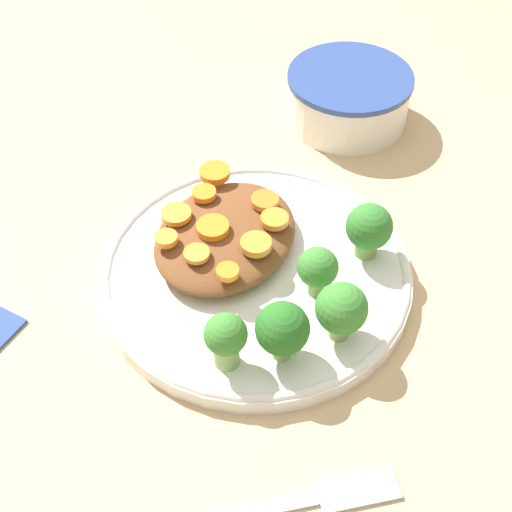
{
  "coord_description": "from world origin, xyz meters",
  "views": [
    {
      "loc": [
        -0.35,
        -0.19,
        0.46
      ],
      "look_at": [
        0.0,
        0.0,
        0.03
      ],
      "focal_mm": 50.0,
      "sensor_mm": 36.0,
      "label": 1
    }
  ],
  "objects": [
    {
      "name": "carrot_slice_3",
      "position": [
        0.06,
        0.07,
        0.04
      ],
      "size": [
        0.03,
        0.03,
        0.01
      ],
      "primitive_type": "cylinder",
      "color": "orange",
      "rests_on": "stew_mound"
    },
    {
      "name": "carrot_slice_1",
      "position": [
        -0.03,
        0.07,
        0.04
      ],
      "size": [
        0.02,
        0.02,
        0.01
      ],
      "primitive_type": "cylinder",
      "color": "orange",
      "rests_on": "stew_mound"
    },
    {
      "name": "dip_bowl",
      "position": [
        0.24,
        0.02,
        0.03
      ],
      "size": [
        0.13,
        0.13,
        0.05
      ],
      "color": "white",
      "rests_on": "ground_plane"
    },
    {
      "name": "plate",
      "position": [
        0.0,
        0.0,
        0.01
      ],
      "size": [
        0.26,
        0.26,
        0.02
      ],
      "color": "white",
      "rests_on": "ground_plane"
    },
    {
      "name": "fork",
      "position": [
        -0.16,
        -0.11,
        0.0
      ],
      "size": [
        0.13,
        0.15,
        0.01
      ],
      "rotation": [
        0.0,
        0.0,
        5.41
      ],
      "color": "silver",
      "rests_on": "ground_plane"
    },
    {
      "name": "ground_plane",
      "position": [
        0.0,
        0.0,
        0.0
      ],
      "size": [
        4.0,
        4.0,
        0.0
      ],
      "primitive_type": "plane",
      "color": "tan"
    },
    {
      "name": "carrot_slice_6",
      "position": [
        0.05,
        0.02,
        0.04
      ],
      "size": [
        0.02,
        0.02,
        0.01
      ],
      "primitive_type": "cylinder",
      "color": "orange",
      "rests_on": "stew_mound"
    },
    {
      "name": "carrot_slice_4",
      "position": [
        0.0,
        0.08,
        0.04
      ],
      "size": [
        0.03,
        0.03,
        0.0
      ],
      "primitive_type": "cylinder",
      "color": "orange",
      "rests_on": "stew_mound"
    },
    {
      "name": "carrot_slice_5",
      "position": [
        -0.0,
        0.04,
        0.04
      ],
      "size": [
        0.03,
        0.03,
        0.01
      ],
      "primitive_type": "cylinder",
      "color": "orange",
      "rests_on": "stew_mound"
    },
    {
      "name": "broccoli_floret_3",
      "position": [
        -0.03,
        -0.09,
        0.04
      ],
      "size": [
        0.04,
        0.04,
        0.05
      ],
      "color": "#7FA85B",
      "rests_on": "plate"
    },
    {
      "name": "carrot_slice_8",
      "position": [
        0.03,
        -0.0,
        0.04
      ],
      "size": [
        0.02,
        0.02,
        0.01
      ],
      "primitive_type": "cylinder",
      "color": "orange",
      "rests_on": "stew_mound"
    },
    {
      "name": "stew_mound",
      "position": [
        0.01,
        0.03,
        0.03
      ],
      "size": [
        0.14,
        0.11,
        0.03
      ],
      "primitive_type": "ellipsoid",
      "color": "brown",
      "rests_on": "plate"
    },
    {
      "name": "carrot_slice_7",
      "position": [
        -0.03,
        0.04,
        0.04
      ],
      "size": [
        0.02,
        0.02,
        0.0
      ],
      "primitive_type": "cylinder",
      "color": "orange",
      "rests_on": "stew_mound"
    },
    {
      "name": "broccoli_floret_2",
      "position": [
        -0.0,
        -0.05,
        0.04
      ],
      "size": [
        0.03,
        0.03,
        0.05
      ],
      "color": "#7FA85B",
      "rests_on": "plate"
    },
    {
      "name": "carrot_slice_0",
      "position": [
        0.0,
        -0.0,
        0.04
      ],
      "size": [
        0.03,
        0.03,
        0.01
      ],
      "primitive_type": "cylinder",
      "color": "orange",
      "rests_on": "stew_mound"
    },
    {
      "name": "carrot_slice_2",
      "position": [
        0.03,
        0.07,
        0.04
      ],
      "size": [
        0.02,
        0.02,
        0.01
      ],
      "primitive_type": "cylinder",
      "color": "orange",
      "rests_on": "stew_mound"
    },
    {
      "name": "carrot_slice_9",
      "position": [
        -0.04,
        0.01,
        0.04
      ],
      "size": [
        0.02,
        0.02,
        0.01
      ],
      "primitive_type": "cylinder",
      "color": "orange",
      "rests_on": "stew_mound"
    },
    {
      "name": "broccoli_floret_1",
      "position": [
        0.06,
        -0.07,
        0.04
      ],
      "size": [
        0.04,
        0.04,
        0.05
      ],
      "color": "#759E51",
      "rests_on": "plate"
    },
    {
      "name": "broccoli_floret_4",
      "position": [
        -0.09,
        -0.02,
        0.04
      ],
      "size": [
        0.03,
        0.03,
        0.05
      ],
      "color": "#7FA85B",
      "rests_on": "plate"
    },
    {
      "name": "broccoli_floret_0",
      "position": [
        -0.07,
        -0.06,
        0.05
      ],
      "size": [
        0.04,
        0.04,
        0.05
      ],
      "color": "#7FA85B",
      "rests_on": "plate"
    }
  ]
}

